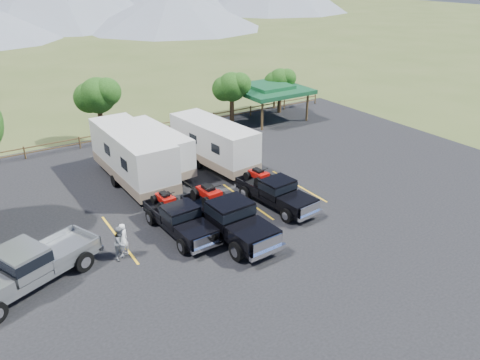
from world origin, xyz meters
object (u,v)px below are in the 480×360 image
rig_center (227,216)px  person_a (123,240)px  pavilion (269,89)px  pickup_silver (27,266)px  rig_right (275,191)px  trailer_center (155,150)px  trailer_right (214,144)px  rig_left (179,218)px  person_b (121,243)px  trailer_left (133,157)px

rig_center → person_a: 5.45m
pavilion → rig_center: size_ratio=0.91×
pickup_silver → rig_right: bearing=68.9°
trailer_center → trailer_right: 4.01m
pickup_silver → person_a: bearing=68.1°
pavilion → trailer_right: (-9.98, -7.24, -1.06)m
rig_left → trailer_center: size_ratio=0.65×
pavilion → trailer_right: bearing=-144.0°
trailer_center → person_a: 10.46m
trailer_right → pickup_silver: trailer_right is taller
pickup_silver → person_a: (4.34, 0.07, -0.16)m
pavilion → rig_right: bearing=-124.6°
trailer_center → person_b: size_ratio=5.08×
rig_left → rig_center: bearing=-38.6°
trailer_center → person_b: (-5.70, -8.96, -0.71)m
trailer_left → trailer_center: 2.38m
pavilion → trailer_center: size_ratio=0.72×
pavilion → rig_left: 21.43m
rig_center → rig_right: size_ratio=1.16×
pickup_silver → pavilion: bearing=99.1°
rig_center → pickup_silver: (-9.69, 0.90, -0.03)m
rig_right → pickup_silver: pickup_silver is taller
trailer_center → trailer_left: bearing=-154.8°
trailer_center → pickup_silver: bearing=-142.9°
pavilion → person_b: 24.46m
rig_center → rig_right: (4.06, 1.29, -0.16)m
rig_left → person_b: rig_left is taller
rig_center → person_b: (-5.49, 0.84, -0.23)m
rig_right → trailer_center: trailer_center is taller
rig_left → person_a: rig_left is taller
trailer_left → trailer_right: size_ratio=1.11×
pickup_silver → rig_left: bearing=71.7°
rig_left → person_a: 3.30m
rig_left → rig_right: (6.16, -0.21, 0.03)m
trailer_right → pickup_silver: (-13.64, -7.45, -0.64)m
trailer_left → pickup_silver: trailer_left is taller
person_a → rig_left: bearing=164.9°
trailer_left → pickup_silver: (-7.86, -7.71, -0.83)m
rig_right → person_b: bearing=176.8°
trailer_right → rig_center: bearing=-121.7°
trailer_right → pickup_silver: size_ratio=1.33×
rig_right → trailer_left: trailer_left is taller
pavilion → trailer_left: bearing=-156.1°
rig_center → pickup_silver: rig_center is taller
trailer_right → rig_left: bearing=-137.8°
trailer_right → rig_right: bearing=-95.5°
pavilion → rig_left: bearing=-138.7°
rig_center → trailer_right: (3.95, 8.35, 0.61)m
trailer_left → rig_left: bearing=-93.5°
rig_center → trailer_right: trailer_right is taller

